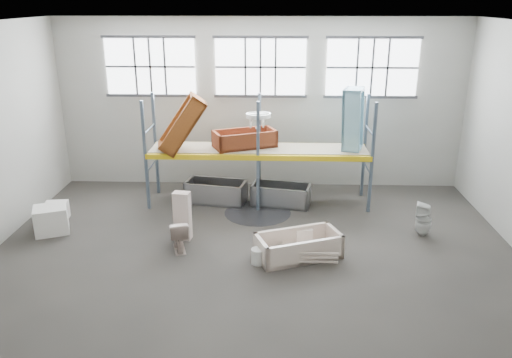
{
  "coord_description": "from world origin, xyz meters",
  "views": [
    {
      "loc": [
        0.42,
        -9.89,
        5.48
      ],
      "look_at": [
        0.0,
        1.5,
        1.4
      ],
      "focal_mm": 35.59,
      "sensor_mm": 36.0,
      "label": 1
    }
  ],
  "objects_px": {
    "cistern_tall": "(182,216)",
    "steel_tub_left": "(216,191)",
    "bathtub_beige": "(298,246)",
    "toilet_beige": "(178,235)",
    "rust_tub_flat": "(245,139)",
    "blue_tub_upright": "(353,120)",
    "steel_tub_right": "(281,195)",
    "bucket": "(258,256)",
    "carton_near": "(51,220)",
    "toilet_white": "(424,220)"
  },
  "relations": [
    {
      "from": "toilet_white",
      "to": "steel_tub_left",
      "type": "relative_size",
      "value": 0.5
    },
    {
      "from": "bathtub_beige",
      "to": "steel_tub_right",
      "type": "height_order",
      "value": "steel_tub_right"
    },
    {
      "from": "toilet_beige",
      "to": "steel_tub_right",
      "type": "relative_size",
      "value": 0.47
    },
    {
      "from": "cistern_tall",
      "to": "toilet_white",
      "type": "distance_m",
      "value": 5.82
    },
    {
      "from": "toilet_beige",
      "to": "toilet_white",
      "type": "height_order",
      "value": "toilet_white"
    },
    {
      "from": "toilet_beige",
      "to": "steel_tub_right",
      "type": "distance_m",
      "value": 3.68
    },
    {
      "from": "bucket",
      "to": "carton_near",
      "type": "bearing_deg",
      "value": 164.95
    },
    {
      "from": "rust_tub_flat",
      "to": "carton_near",
      "type": "height_order",
      "value": "rust_tub_flat"
    },
    {
      "from": "steel_tub_right",
      "to": "rust_tub_flat",
      "type": "bearing_deg",
      "value": 165.05
    },
    {
      "from": "rust_tub_flat",
      "to": "bucket",
      "type": "relative_size",
      "value": 4.82
    },
    {
      "from": "rust_tub_flat",
      "to": "toilet_white",
      "type": "bearing_deg",
      "value": -25.47
    },
    {
      "from": "blue_tub_upright",
      "to": "carton_near",
      "type": "height_order",
      "value": "blue_tub_upright"
    },
    {
      "from": "steel_tub_left",
      "to": "toilet_white",
      "type": "bearing_deg",
      "value": -20.65
    },
    {
      "from": "steel_tub_right",
      "to": "bucket",
      "type": "xyz_separation_m",
      "value": [
        -0.53,
        -3.39,
        -0.12
      ]
    },
    {
      "from": "bathtub_beige",
      "to": "blue_tub_upright",
      "type": "distance_m",
      "value": 4.18
    },
    {
      "from": "cistern_tall",
      "to": "steel_tub_left",
      "type": "relative_size",
      "value": 0.72
    },
    {
      "from": "toilet_beige",
      "to": "bucket",
      "type": "bearing_deg",
      "value": 146.57
    },
    {
      "from": "cistern_tall",
      "to": "blue_tub_upright",
      "type": "xyz_separation_m",
      "value": [
        4.27,
        2.45,
        1.8
      ]
    },
    {
      "from": "steel_tub_right",
      "to": "bucket",
      "type": "distance_m",
      "value": 3.43
    },
    {
      "from": "carton_near",
      "to": "bucket",
      "type": "bearing_deg",
      "value": -15.05
    },
    {
      "from": "bathtub_beige",
      "to": "cistern_tall",
      "type": "xyz_separation_m",
      "value": [
        -2.73,
        0.8,
        0.32
      ]
    },
    {
      "from": "bathtub_beige",
      "to": "blue_tub_upright",
      "type": "relative_size",
      "value": 1.1
    },
    {
      "from": "toilet_beige",
      "to": "cistern_tall",
      "type": "distance_m",
      "value": 0.61
    },
    {
      "from": "steel_tub_right",
      "to": "carton_near",
      "type": "distance_m",
      "value": 6.02
    },
    {
      "from": "steel_tub_left",
      "to": "steel_tub_right",
      "type": "relative_size",
      "value": 1.05
    },
    {
      "from": "toilet_white",
      "to": "bucket",
      "type": "relative_size",
      "value": 2.42
    },
    {
      "from": "cistern_tall",
      "to": "steel_tub_left",
      "type": "bearing_deg",
      "value": 85.91
    },
    {
      "from": "cistern_tall",
      "to": "steel_tub_left",
      "type": "distance_m",
      "value": 2.46
    },
    {
      "from": "toilet_beige",
      "to": "rust_tub_flat",
      "type": "height_order",
      "value": "rust_tub_flat"
    },
    {
      "from": "rust_tub_flat",
      "to": "steel_tub_right",
      "type": "bearing_deg",
      "value": -14.95
    },
    {
      "from": "cistern_tall",
      "to": "toilet_white",
      "type": "bearing_deg",
      "value": 12.26
    },
    {
      "from": "toilet_beige",
      "to": "toilet_white",
      "type": "bearing_deg",
      "value": 173.41
    },
    {
      "from": "toilet_beige",
      "to": "blue_tub_upright",
      "type": "xyz_separation_m",
      "value": [
        4.27,
        3.02,
        2.02
      ]
    },
    {
      "from": "bathtub_beige",
      "to": "cistern_tall",
      "type": "bearing_deg",
      "value": 142.65
    },
    {
      "from": "bathtub_beige",
      "to": "blue_tub_upright",
      "type": "xyz_separation_m",
      "value": [
        1.54,
        3.25,
        2.12
      ]
    },
    {
      "from": "steel_tub_right",
      "to": "bucket",
      "type": "bearing_deg",
      "value": -98.9
    },
    {
      "from": "steel_tub_right",
      "to": "rust_tub_flat",
      "type": "height_order",
      "value": "rust_tub_flat"
    },
    {
      "from": "bathtub_beige",
      "to": "toilet_white",
      "type": "distance_m",
      "value": 3.3
    },
    {
      "from": "carton_near",
      "to": "steel_tub_right",
      "type": "bearing_deg",
      "value": 19.48
    },
    {
      "from": "rust_tub_flat",
      "to": "steel_tub_left",
      "type": "bearing_deg",
      "value": -170.6
    },
    {
      "from": "steel_tub_right",
      "to": "rust_tub_flat",
      "type": "xyz_separation_m",
      "value": [
        -1.02,
        0.27,
        1.53
      ]
    },
    {
      "from": "cistern_tall",
      "to": "bucket",
      "type": "bearing_deg",
      "value": -23.56
    },
    {
      "from": "steel_tub_left",
      "to": "rust_tub_flat",
      "type": "relative_size",
      "value": 0.99
    },
    {
      "from": "steel_tub_right",
      "to": "bucket",
      "type": "relative_size",
      "value": 4.58
    },
    {
      "from": "steel_tub_right",
      "to": "carton_near",
      "type": "xyz_separation_m",
      "value": [
        -5.68,
        -2.01,
        0.04
      ]
    },
    {
      "from": "rust_tub_flat",
      "to": "carton_near",
      "type": "distance_m",
      "value": 5.39
    },
    {
      "from": "bathtub_beige",
      "to": "toilet_beige",
      "type": "distance_m",
      "value": 2.74
    },
    {
      "from": "toilet_beige",
      "to": "cistern_tall",
      "type": "bearing_deg",
      "value": -106.35
    },
    {
      "from": "blue_tub_upright",
      "to": "carton_near",
      "type": "bearing_deg",
      "value": -163.7
    },
    {
      "from": "steel_tub_right",
      "to": "toilet_white",
      "type": "bearing_deg",
      "value": -28.31
    }
  ]
}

